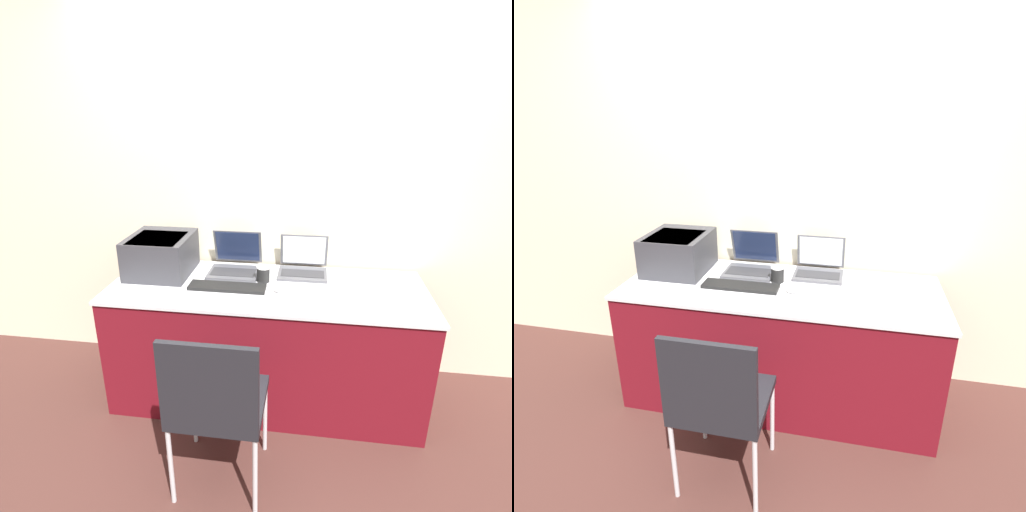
% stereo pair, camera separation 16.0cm
% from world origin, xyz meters
% --- Properties ---
extents(ground_plane, '(14.00, 14.00, 0.00)m').
position_xyz_m(ground_plane, '(0.00, 0.00, 0.00)').
color(ground_plane, '#472823').
extents(wall_back, '(8.00, 0.05, 2.60)m').
position_xyz_m(wall_back, '(0.00, 0.78, 1.30)').
color(wall_back, beige).
rests_on(wall_back, ground_plane).
extents(table, '(1.93, 0.72, 0.79)m').
position_xyz_m(table, '(0.00, 0.35, 0.40)').
color(table, maroon).
rests_on(table, ground_plane).
extents(printer, '(0.39, 0.42, 0.25)m').
position_xyz_m(printer, '(-0.71, 0.47, 0.93)').
color(printer, '#333338').
rests_on(printer, table).
extents(laptop_left, '(0.33, 0.33, 0.26)m').
position_xyz_m(laptop_left, '(-0.24, 0.57, 0.85)').
color(laptop_left, '#4C4C51').
rests_on(laptop_left, table).
extents(laptop_right, '(0.31, 0.27, 0.24)m').
position_xyz_m(laptop_right, '(0.21, 0.60, 0.84)').
color(laptop_right, '#4C4C51').
rests_on(laptop_right, table).
extents(external_keyboard, '(0.47, 0.13, 0.02)m').
position_xyz_m(external_keyboard, '(-0.23, 0.28, 0.80)').
color(external_keyboard, black).
rests_on(external_keyboard, table).
extents(coffee_cup, '(0.08, 0.08, 0.10)m').
position_xyz_m(coffee_cup, '(-0.03, 0.42, 0.84)').
color(coffee_cup, black).
rests_on(coffee_cup, table).
extents(mouse, '(0.07, 0.04, 0.03)m').
position_xyz_m(mouse, '(0.09, 0.27, 0.81)').
color(mouse, silver).
rests_on(mouse, table).
extents(chair, '(0.44, 0.42, 0.91)m').
position_xyz_m(chair, '(-0.15, -0.40, 0.54)').
color(chair, black).
rests_on(chair, ground_plane).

